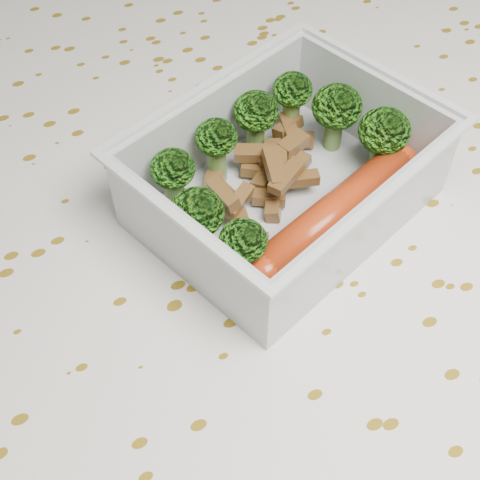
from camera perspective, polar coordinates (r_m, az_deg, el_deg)
name	(u,v)px	position (r m, az deg, el deg)	size (l,w,h in m)	color
dining_table	(251,341)	(0.51, 0.98, -8.58)	(1.40, 0.90, 0.75)	brown
tablecloth	(252,303)	(0.46, 1.07, -5.42)	(1.46, 0.96, 0.19)	white
lunch_container	(285,184)	(0.45, 3.89, 4.81)	(0.23, 0.20, 0.07)	silver
broccoli_florets	(275,148)	(0.45, 2.99, 7.81)	(0.18, 0.14, 0.05)	#608C3F
meat_pile	(264,174)	(0.46, 2.10, 5.65)	(0.10, 0.10, 0.03)	brown
sausage	(336,214)	(0.44, 8.17, 2.17)	(0.15, 0.07, 0.03)	#B13110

